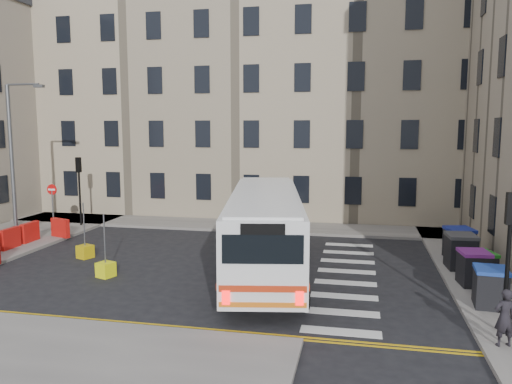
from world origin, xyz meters
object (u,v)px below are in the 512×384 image
(wheelie_bin_e, at_px, (459,243))
(bollard_yellow, at_px, (85,252))
(bus, at_px, (265,227))
(streetlamp, at_px, (12,161))
(wheelie_bin_a, at_px, (490,287))
(wheelie_bin_d, at_px, (461,251))
(bollard_chevron, at_px, (106,270))
(wheelie_bin_c, at_px, (479,268))
(pedestrian, at_px, (505,318))
(wheelie_bin_b, at_px, (474,268))

(wheelie_bin_e, distance_m, bollard_yellow, 17.13)
(bus, bearing_deg, streetlamp, 160.25)
(streetlamp, xyz_separation_m, wheelie_bin_a, (21.76, -5.21, -3.53))
(wheelie_bin_d, xyz_separation_m, bollard_chevron, (-14.25, -3.73, -0.58))
(wheelie_bin_c, bearing_deg, pedestrian, -109.55)
(wheelie_bin_e, xyz_separation_m, bollard_yellow, (-16.87, -2.87, -0.55))
(bollard_chevron, bearing_deg, streetlamp, 149.52)
(streetlamp, relative_size, bus, 0.65)
(wheelie_bin_a, xyz_separation_m, pedestrian, (-0.40, -3.16, 0.14))
(pedestrian, bearing_deg, bus, -54.36)
(bollard_yellow, bearing_deg, wheelie_bin_a, -11.28)
(bus, relative_size, pedestrian, 7.78)
(wheelie_bin_c, relative_size, pedestrian, 0.84)
(bollard_yellow, xyz_separation_m, bollard_chevron, (2.39, -2.50, 0.00))
(wheelie_bin_b, bearing_deg, streetlamp, 166.15)
(bus, xyz_separation_m, wheelie_bin_c, (8.33, -0.48, -1.13))
(streetlamp, bearing_deg, wheelie_bin_a, -13.47)
(wheelie_bin_c, distance_m, wheelie_bin_d, 2.16)
(wheelie_bin_a, height_order, wheelie_bin_d, wheelie_bin_d)
(wheelie_bin_c, bearing_deg, streetlamp, 159.14)
(wheelie_bin_b, xyz_separation_m, wheelie_bin_c, (0.23, 0.13, -0.02))
(wheelie_bin_a, bearing_deg, wheelie_bin_d, 96.02)
(wheelie_bin_e, relative_size, bollard_yellow, 2.46)
(bus, height_order, pedestrian, bus)
(wheelie_bin_b, xyz_separation_m, wheelie_bin_e, (0.19, 3.92, 0.05))
(wheelie_bin_a, relative_size, wheelie_bin_d, 0.90)
(wheelie_bin_a, bearing_deg, pedestrian, -92.22)
(streetlamp, height_order, wheelie_bin_b, streetlamp)
(wheelie_bin_b, xyz_separation_m, wheelie_bin_d, (-0.04, 2.28, 0.08))
(wheelie_bin_d, height_order, pedestrian, pedestrian)
(wheelie_bin_e, bearing_deg, wheelie_bin_d, -111.00)
(bus, bearing_deg, bollard_chevron, -171.70)
(bus, height_order, wheelie_bin_c, bus)
(bus, relative_size, wheelie_bin_b, 9.54)
(bollard_yellow, bearing_deg, bollard_chevron, -46.22)
(wheelie_bin_b, distance_m, pedestrian, 5.47)
(bollard_chevron, bearing_deg, wheelie_bin_a, -3.36)
(bus, xyz_separation_m, wheelie_bin_a, (8.15, -2.91, -1.10))
(bus, bearing_deg, wheelie_bin_b, -14.48)
(wheelie_bin_e, height_order, bollard_chevron, wheelie_bin_e)
(streetlamp, bearing_deg, wheelie_bin_d, -1.70)
(bus, height_order, wheelie_bin_b, bus)
(bus, height_order, bollard_yellow, bus)
(wheelie_bin_b, distance_m, bollard_yellow, 16.73)
(streetlamp, xyz_separation_m, bus, (13.62, -2.31, -2.43))
(bollard_yellow, bearing_deg, wheelie_bin_c, -3.09)
(wheelie_bin_b, bearing_deg, wheelie_bin_c, 24.17)
(pedestrian, relative_size, bollard_chevron, 2.66)
(bus, height_order, wheelie_bin_d, bus)
(streetlamp, distance_m, wheelie_bin_e, 22.21)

